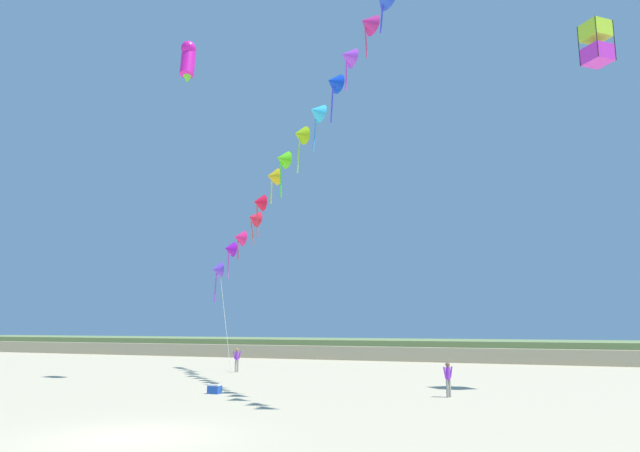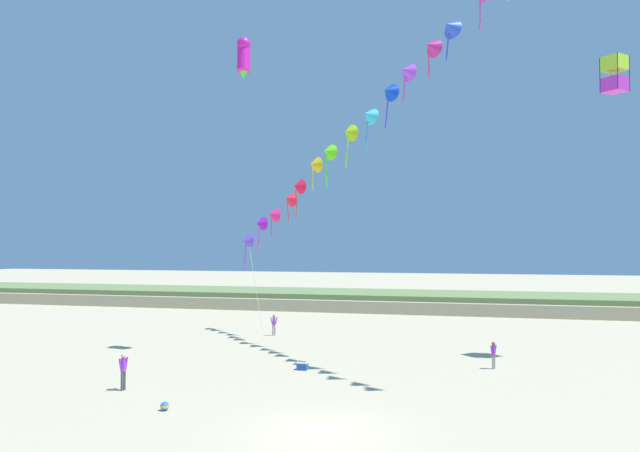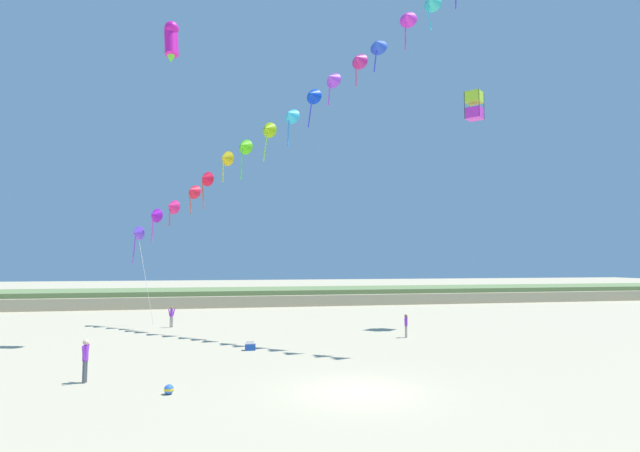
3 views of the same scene
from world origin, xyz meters
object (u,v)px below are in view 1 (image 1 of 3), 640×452
at_px(person_near_left, 448,377).
at_px(large_kite_low_lead, 596,43).
at_px(large_kite_mid_trail, 188,60).
at_px(beach_cooler, 215,389).
at_px(person_near_right, 237,358).

height_order(person_near_left, large_kite_low_lead, large_kite_low_lead).
relative_size(person_near_left, large_kite_mid_trail, 0.56).
bearing_deg(person_near_left, beach_cooler, -165.60).
bearing_deg(person_near_left, person_near_right, 151.60).
bearing_deg(beach_cooler, large_kite_mid_trail, 142.75).
height_order(person_near_right, large_kite_low_lead, large_kite_low_lead).
distance_m(large_kite_low_lead, large_kite_mid_trail, 22.73).
xyz_separation_m(person_near_right, large_kite_low_lead, (22.71, -4.47, 16.11)).
height_order(person_near_left, beach_cooler, person_near_left).
bearing_deg(large_kite_mid_trail, large_kite_low_lead, 6.90).
bearing_deg(large_kite_mid_trail, beach_cooler, -37.25).
height_order(person_near_left, person_near_right, person_near_right).
xyz_separation_m(person_near_right, beach_cooler, (5.16, -10.93, -0.70)).
distance_m(large_kite_mid_trail, beach_cooler, 19.75).
bearing_deg(person_near_right, person_near_left, -28.40).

